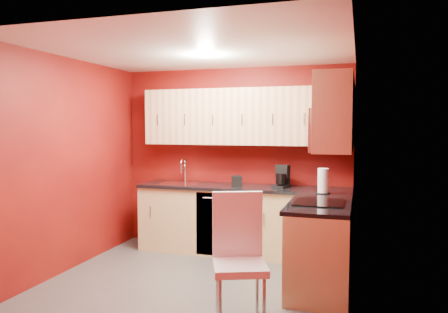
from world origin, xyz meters
The scene contains 21 objects.
floor centered at (0.00, 0.00, 0.00)m, with size 3.20×3.20×0.00m, color #474442.
ceiling centered at (0.00, 0.00, 2.50)m, with size 3.20×3.20×0.00m, color white.
wall_back centered at (0.00, 1.50, 1.25)m, with size 3.20×3.20×0.00m, color maroon.
wall_front centered at (0.00, -1.50, 1.25)m, with size 3.20×3.20×0.00m, color maroon.
wall_left centered at (-1.60, 0.00, 1.25)m, with size 3.00×3.00×0.00m, color maroon.
wall_right centered at (1.60, 0.00, 1.25)m, with size 3.00×3.00×0.00m, color maroon.
base_cabinets_back centered at (0.20, 1.20, 0.43)m, with size 2.80×0.60×0.87m, color tan.
base_cabinets_right centered at (1.30, 0.25, 0.43)m, with size 0.60×1.30×0.87m, color tan.
countertop_back centered at (0.20, 1.19, 0.89)m, with size 2.80×0.63×0.04m, color black.
countertop_right centered at (1.29, 0.23, 0.89)m, with size 0.63×1.27×0.04m, color black.
upper_cabinets_back centered at (0.20, 1.32, 1.83)m, with size 2.80×0.35×0.75m, color tan.
upper_cabinets_right centered at (1.42, 0.44, 1.89)m, with size 0.35×1.55×0.75m.
microwave centered at (1.39, 0.20, 1.66)m, with size 0.42×0.76×0.42m.
cooktop centered at (1.28, 0.20, 0.92)m, with size 0.50×0.55×0.01m, color black.
sink centered at (-0.70, 1.20, 0.94)m, with size 0.52×0.42×0.35m.
dishwasher_front centered at (-0.05, 0.91, 0.43)m, with size 0.60×0.02×0.82m, color black.
downlight centered at (0.00, 0.30, 2.48)m, with size 0.20×0.20×0.01m, color white.
coffee_maker centered at (0.70, 1.21, 1.05)m, with size 0.17×0.23×0.29m, color black, non-canonical shape.
napkin_holder centered at (0.12, 1.16, 0.98)m, with size 0.13×0.13×0.14m, color black, non-canonical shape.
paper_towel centered at (1.27, 0.85, 1.06)m, with size 0.17×0.17×0.30m, color white, non-canonical shape.
dining_chair centered at (0.70, -0.79, 0.56)m, with size 0.45×0.47×1.11m, color silver, non-canonical shape.
Camera 1 is at (1.67, -4.35, 1.70)m, focal length 35.00 mm.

